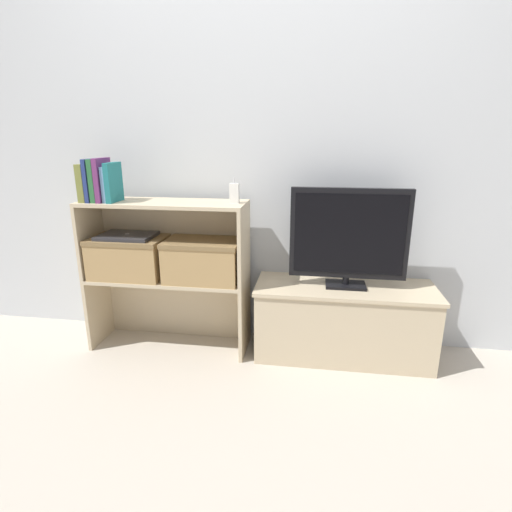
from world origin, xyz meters
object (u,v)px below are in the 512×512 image
object	(u,v)px
book_teal	(114,182)
storage_basket_left	(129,255)
book_navy	(92,180)
book_skyblue	(108,184)
tv	(349,236)
baby_monitor	(234,193)
book_plum	(103,180)
storage_basket_right	(203,258)
laptop	(127,236)
book_forest	(97,180)
tv_stand	(343,321)
book_olive	(86,183)

from	to	relation	value
book_teal	storage_basket_left	xyz separation A→B (m)	(0.03, 0.03, -0.42)
book_navy	storage_basket_left	xyz separation A→B (m)	(0.16, 0.03, -0.43)
book_skyblue	book_teal	bearing A→B (deg)	0.00
tv	baby_monitor	distance (m)	0.66
book_plum	book_teal	size ratio (longest dim) A/B	1.11
baby_monitor	storage_basket_right	bearing A→B (deg)	-175.34
book_navy	book_skyblue	distance (m)	0.10
tv	book_skyblue	xyz separation A→B (m)	(-1.31, -0.08, 0.26)
book_skyblue	storage_basket_right	world-z (taller)	book_skyblue
book_navy	laptop	world-z (taller)	book_navy
book_forest	baby_monitor	world-z (taller)	book_forest
tv_stand	tv	bearing A→B (deg)	-90.00
storage_basket_left	laptop	world-z (taller)	laptop
book_skyblue	laptop	xyz separation A→B (m)	(0.06, 0.03, -0.30)
storage_basket_right	book_skyblue	bearing A→B (deg)	-176.20
book_navy	book_forest	world-z (taller)	same
tv	book_olive	size ratio (longest dim) A/B	3.10
tv_stand	baby_monitor	distance (m)	0.95
book_olive	tv_stand	bearing A→B (deg)	3.05
book_navy	storage_basket_left	world-z (taller)	book_navy
baby_monitor	book_olive	bearing A→B (deg)	-176.61
book_forest	book_skyblue	distance (m)	0.07
book_navy	storage_basket_right	size ratio (longest dim) A/B	0.54
book_navy	storage_basket_left	distance (m)	0.46
tv_stand	storage_basket_right	distance (m)	0.88
book_olive	baby_monitor	size ratio (longest dim) A/B	1.50
storage_basket_left	storage_basket_right	world-z (taller)	same
book_navy	book_plum	distance (m)	0.06
tv_stand	storage_basket_left	world-z (taller)	storage_basket_left
book_plum	baby_monitor	world-z (taller)	book_plum
book_olive	book_skyblue	size ratio (longest dim) A/B	1.06
tv_stand	storage_basket_left	xyz separation A→B (m)	(-1.25, -0.04, 0.35)
book_skyblue	laptop	distance (m)	0.31
tv	storage_basket_right	size ratio (longest dim) A/B	1.49
storage_basket_right	tv	bearing A→B (deg)	2.96
tv_stand	storage_basket_right	size ratio (longest dim) A/B	2.35
book_navy	tv_stand	bearing A→B (deg)	3.13
book_forest	book_skyblue	xyz separation A→B (m)	(0.06, 0.00, -0.02)
storage_basket_right	laptop	distance (m)	0.46
baby_monitor	laptop	world-z (taller)	baby_monitor
baby_monitor	storage_basket_left	size ratio (longest dim) A/B	0.32
tv_stand	book_skyblue	world-z (taller)	book_skyblue
book_forest	book_plum	world-z (taller)	book_plum
book_navy	book_teal	distance (m)	0.13
storage_basket_left	tv	bearing A→B (deg)	1.90
tv	baby_monitor	world-z (taller)	baby_monitor
tv_stand	book_teal	distance (m)	1.50
book_forest	baby_monitor	distance (m)	0.76
tv_stand	storage_basket_right	bearing A→B (deg)	-176.93
laptop	book_skyblue	bearing A→B (deg)	-151.76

